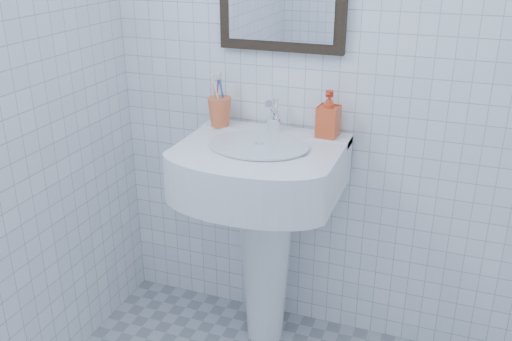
% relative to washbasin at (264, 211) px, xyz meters
% --- Properties ---
extents(wall_back, '(2.20, 0.02, 2.50)m').
position_rel_washbasin_xyz_m(wall_back, '(0.37, 0.21, 0.62)').
color(wall_back, white).
rests_on(wall_back, ground).
extents(washbasin, '(0.61, 0.45, 0.94)m').
position_rel_washbasin_xyz_m(washbasin, '(0.00, 0.00, 0.00)').
color(washbasin, white).
rests_on(washbasin, ground).
extents(faucet, '(0.06, 0.13, 0.14)m').
position_rel_washbasin_xyz_m(faucet, '(0.00, 0.11, 0.36)').
color(faucet, white).
rests_on(faucet, washbasin).
extents(toothbrush_cup, '(0.11, 0.11, 0.12)m').
position_rel_washbasin_xyz_m(toothbrush_cup, '(-0.23, 0.11, 0.36)').
color(toothbrush_cup, '#EB6336').
rests_on(toothbrush_cup, washbasin).
extents(soap_dispenser, '(0.09, 0.09, 0.18)m').
position_rel_washbasin_xyz_m(soap_dispenser, '(0.22, 0.13, 0.39)').
color(soap_dispenser, red).
rests_on(soap_dispenser, washbasin).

